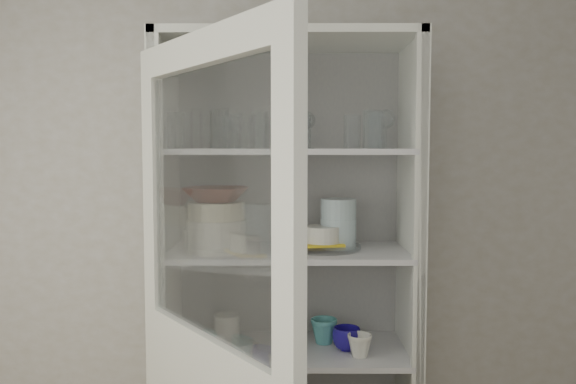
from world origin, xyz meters
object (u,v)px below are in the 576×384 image
at_px(grey_bowl_stack, 338,223).
at_px(teal_jar, 283,329).
at_px(plate_stack_front, 217,235).
at_px(plate_stack_back, 209,237).
at_px(goblet_1, 299,129).
at_px(cream_bowl, 216,211).
at_px(white_canister, 227,329).
at_px(mug_white, 360,346).
at_px(pantry_cabinet, 288,323).
at_px(goblet_3, 386,128).
at_px(goblet_0, 236,131).
at_px(glass_platter, 323,247).
at_px(yellow_trivet, 323,243).
at_px(white_ramekin, 323,234).
at_px(measuring_cups, 239,347).
at_px(terracotta_bowl, 216,194).
at_px(mug_blue, 347,339).
at_px(goblet_2, 306,129).
at_px(mug_teal, 324,331).

bearing_deg(grey_bowl_stack, teal_jar, 172.26).
distance_m(plate_stack_front, plate_stack_back, 0.16).
xyz_separation_m(goblet_1, cream_bowl, (-0.32, -0.15, -0.32)).
bearing_deg(white_canister, goblet_1, 13.02).
height_order(plate_stack_front, mug_white, plate_stack_front).
distance_m(pantry_cabinet, cream_bowl, 0.57).
distance_m(goblet_3, teal_jar, 0.94).
distance_m(pantry_cabinet, goblet_0, 0.83).
xyz_separation_m(glass_platter, yellow_trivet, (0.00, 0.00, 0.01)).
xyz_separation_m(plate_stack_front, white_ramekin, (0.42, 0.06, -0.00)).
distance_m(plate_stack_front, teal_jar, 0.50).
bearing_deg(teal_jar, white_ramekin, -21.03).
distance_m(grey_bowl_stack, measuring_cups, 0.63).
xyz_separation_m(yellow_trivet, teal_jar, (-0.16, 0.06, -0.37)).
height_order(plate_stack_back, yellow_trivet, plate_stack_back).
xyz_separation_m(goblet_1, yellow_trivet, (0.09, -0.10, -0.46)).
distance_m(plate_stack_front, white_canister, 0.41).
xyz_separation_m(plate_stack_front, mug_white, (0.56, -0.06, -0.42)).
xyz_separation_m(mug_white, teal_jar, (-0.30, 0.17, 0.01)).
bearing_deg(plate_stack_front, goblet_0, 70.89).
distance_m(goblet_1, goblet_3, 0.36).
height_order(terracotta_bowl, white_canister, terracotta_bowl).
distance_m(mug_blue, white_canister, 0.49).
height_order(goblet_2, measuring_cups, goblet_2).
xyz_separation_m(plate_stack_back, mug_teal, (0.48, -0.06, -0.38)).
relative_size(goblet_0, terracotta_bowl, 0.63).
bearing_deg(teal_jar, pantry_cabinet, 4.48).
xyz_separation_m(goblet_2, plate_stack_front, (-0.35, -0.18, -0.42)).
relative_size(goblet_3, mug_teal, 1.62).
xyz_separation_m(goblet_0, mug_teal, (0.36, -0.08, -0.82)).
bearing_deg(grey_bowl_stack, cream_bowl, -169.80).
height_order(plate_stack_front, cream_bowl, cream_bowl).
relative_size(goblet_0, goblet_1, 0.92).
distance_m(goblet_0, plate_stack_back, 0.46).
distance_m(pantry_cabinet, grey_bowl_stack, 0.47).
bearing_deg(mug_teal, measuring_cups, -146.94).
distance_m(cream_bowl, glass_platter, 0.45).
xyz_separation_m(glass_platter, grey_bowl_stack, (0.07, 0.03, 0.09)).
bearing_deg(goblet_2, goblet_0, 179.40).
height_order(plate_stack_front, white_canister, plate_stack_front).
bearing_deg(goblet_2, mug_teal, -47.82).
xyz_separation_m(pantry_cabinet, goblet_2, (0.07, 0.06, 0.81)).
distance_m(cream_bowl, terracotta_bowl, 0.06).
bearing_deg(goblet_3, terracotta_bowl, -166.11).
distance_m(white_ramekin, teal_jar, 0.44).
xyz_separation_m(goblet_3, plate_stack_front, (-0.68, -0.17, -0.43)).
bearing_deg(mug_blue, goblet_3, 51.97).
relative_size(plate_stack_back, cream_bowl, 0.96).
bearing_deg(goblet_0, pantry_cabinet, -15.84).
distance_m(mug_teal, measuring_cups, 0.36).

